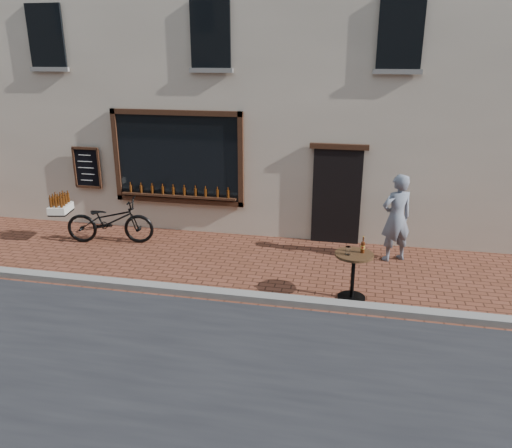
# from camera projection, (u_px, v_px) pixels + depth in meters

# --- Properties ---
(ground) EXTENTS (90.00, 90.00, 0.00)m
(ground) POSITION_uv_depth(u_px,v_px,m) (215.00, 301.00, 8.93)
(ground) COLOR #5B2E1D
(ground) RESTS_ON ground
(kerb) EXTENTS (90.00, 0.25, 0.12)m
(kerb) POSITION_uv_depth(u_px,v_px,m) (218.00, 293.00, 9.09)
(kerb) COLOR slate
(kerb) RESTS_ON ground
(shop_building) EXTENTS (28.00, 6.20, 10.00)m
(shop_building) POSITION_uv_depth(u_px,v_px,m) (279.00, 22.00, 13.32)
(shop_building) COLOR beige
(shop_building) RESTS_ON ground
(cargo_bicycle) EXTENTS (2.41, 1.07, 1.13)m
(cargo_bicycle) POSITION_uv_depth(u_px,v_px,m) (108.00, 220.00, 11.55)
(cargo_bicycle) COLOR black
(cargo_bicycle) RESTS_ON ground
(bistro_table) EXTENTS (0.68, 0.68, 1.17)m
(bistro_table) POSITION_uv_depth(u_px,v_px,m) (354.00, 267.00, 8.84)
(bistro_table) COLOR black
(bistro_table) RESTS_ON ground
(pedestrian) EXTENTS (0.82, 0.73, 1.88)m
(pedestrian) POSITION_uv_depth(u_px,v_px,m) (396.00, 218.00, 10.44)
(pedestrian) COLOR slate
(pedestrian) RESTS_ON ground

